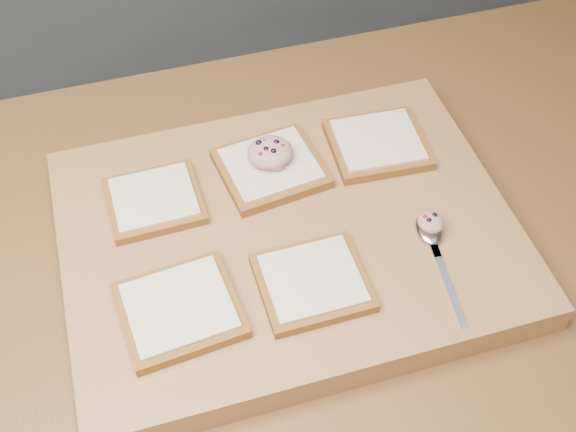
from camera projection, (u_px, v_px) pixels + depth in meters
name	position (u px, v px, depth m)	size (l,w,h in m)	color
island_counter	(282.00, 404.00, 1.26)	(2.00, 0.80, 0.90)	slate
cutting_board	(288.00, 236.00, 0.91)	(0.55, 0.42, 0.04)	tan
bread_far_left	(154.00, 200.00, 0.91)	(0.12, 0.11, 0.02)	brown
bread_far_center	(271.00, 168.00, 0.94)	(0.14, 0.13, 0.02)	brown
bread_far_right	(377.00, 144.00, 0.97)	(0.13, 0.12, 0.02)	brown
bread_near_left	(179.00, 309.00, 0.80)	(0.14, 0.13, 0.02)	brown
bread_near_center	(312.00, 282.00, 0.83)	(0.12, 0.11, 0.02)	brown
tuna_salad_dollop	(270.00, 152.00, 0.93)	(0.06, 0.06, 0.03)	tan
spoon	(432.00, 237.00, 0.87)	(0.04, 0.16, 0.01)	silver
spoon_salad	(431.00, 222.00, 0.87)	(0.03, 0.03, 0.02)	tan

